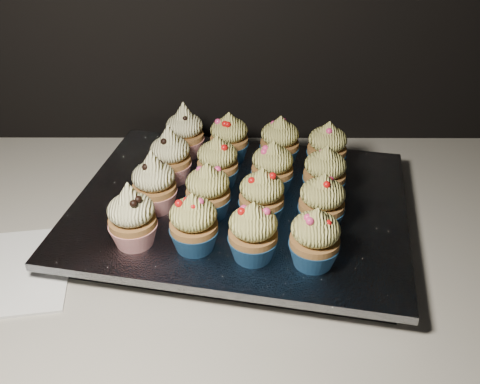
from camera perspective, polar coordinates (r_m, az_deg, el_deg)
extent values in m
cube|color=beige|center=(0.81, 15.28, -5.70)|extent=(2.44, 0.64, 0.04)
cube|color=white|center=(0.78, -23.79, -7.80)|extent=(0.19, 0.19, 0.00)
cube|color=black|center=(0.80, 0.00, -2.33)|extent=(0.50, 0.41, 0.02)
cube|color=silver|center=(0.79, 0.00, -1.33)|extent=(0.54, 0.46, 0.01)
cone|color=#AC171C|center=(0.71, -11.23, -4.35)|extent=(0.06, 0.06, 0.03)
ellipsoid|color=#FFF7B3|center=(0.69, -11.57, -1.86)|extent=(0.06, 0.06, 0.04)
cone|color=#FFF7B3|center=(0.67, -11.83, 0.08)|extent=(0.03, 0.03, 0.03)
cone|color=navy|center=(0.69, -4.87, -4.91)|extent=(0.06, 0.06, 0.03)
ellipsoid|color=#DFD771|center=(0.67, -5.03, -2.37)|extent=(0.06, 0.06, 0.04)
cone|color=#DFD771|center=(0.66, -5.13, -0.74)|extent=(0.03, 0.03, 0.02)
cone|color=navy|center=(0.68, 1.38, -5.91)|extent=(0.06, 0.06, 0.03)
ellipsoid|color=#DFD771|center=(0.65, 1.43, -3.34)|extent=(0.06, 0.06, 0.04)
cone|color=#DFD771|center=(0.64, 1.46, -1.69)|extent=(0.03, 0.03, 0.02)
cone|color=navy|center=(0.67, 7.83, -6.51)|extent=(0.06, 0.06, 0.03)
ellipsoid|color=#DFD771|center=(0.65, 8.09, -3.95)|extent=(0.06, 0.06, 0.04)
cone|color=#DFD771|center=(0.63, 8.25, -2.30)|extent=(0.03, 0.03, 0.02)
cone|color=#AC171C|center=(0.77, -8.98, -0.74)|extent=(0.06, 0.06, 0.03)
ellipsoid|color=#FFF7B3|center=(0.75, -9.23, 1.65)|extent=(0.06, 0.06, 0.04)
cone|color=#FFF7B3|center=(0.74, -9.42, 3.50)|extent=(0.03, 0.03, 0.03)
cone|color=navy|center=(0.75, -3.37, -1.44)|extent=(0.06, 0.06, 0.03)
ellipsoid|color=#DFD771|center=(0.73, -3.47, 1.00)|extent=(0.06, 0.06, 0.04)
cone|color=#DFD771|center=(0.72, -3.53, 2.55)|extent=(0.03, 0.03, 0.02)
cone|color=navy|center=(0.74, 2.29, -2.02)|extent=(0.06, 0.06, 0.03)
ellipsoid|color=#DFD771|center=(0.72, 2.36, 0.44)|extent=(0.06, 0.06, 0.04)
cone|color=#DFD771|center=(0.70, 2.40, 2.01)|extent=(0.03, 0.03, 0.02)
cone|color=navy|center=(0.73, 8.57, -2.62)|extent=(0.06, 0.06, 0.03)
ellipsoid|color=#DFD771|center=(0.71, 8.82, -0.17)|extent=(0.06, 0.06, 0.04)
cone|color=#DFD771|center=(0.70, 8.98, 1.40)|extent=(0.03, 0.03, 0.02)
cone|color=#AC171C|center=(0.83, -7.30, 2.23)|extent=(0.06, 0.06, 0.03)
ellipsoid|color=#FFF7B3|center=(0.81, -7.49, 4.51)|extent=(0.06, 0.06, 0.04)
cone|color=#FFF7B3|center=(0.80, -7.64, 6.26)|extent=(0.03, 0.03, 0.03)
cone|color=navy|center=(0.81, -2.36, 1.70)|extent=(0.06, 0.06, 0.03)
ellipsoid|color=#DFD771|center=(0.79, -2.42, 4.02)|extent=(0.06, 0.06, 0.04)
cone|color=#DFD771|center=(0.78, -2.46, 5.48)|extent=(0.03, 0.03, 0.02)
cone|color=navy|center=(0.80, 3.42, 1.12)|extent=(0.06, 0.06, 0.03)
ellipsoid|color=#DFD771|center=(0.78, 3.51, 3.47)|extent=(0.06, 0.06, 0.04)
cone|color=#DFD771|center=(0.77, 3.57, 4.95)|extent=(0.03, 0.03, 0.02)
cone|color=navy|center=(0.80, 8.87, 0.54)|extent=(0.06, 0.06, 0.03)
ellipsoid|color=#DFD771|center=(0.78, 9.11, 2.88)|extent=(0.06, 0.06, 0.04)
cone|color=#DFD771|center=(0.76, 9.26, 4.36)|extent=(0.03, 0.03, 0.02)
cone|color=#AC171C|center=(0.90, -5.81, 4.90)|extent=(0.06, 0.06, 0.03)
ellipsoid|color=#FFF7B3|center=(0.88, -5.95, 7.07)|extent=(0.06, 0.06, 0.04)
cone|color=#FFF7B3|center=(0.87, -6.06, 8.72)|extent=(0.03, 0.03, 0.03)
cone|color=navy|center=(0.88, -1.15, 4.41)|extent=(0.06, 0.06, 0.03)
ellipsoid|color=#DFD771|center=(0.86, -1.18, 6.61)|extent=(0.06, 0.06, 0.04)
cone|color=#DFD771|center=(0.85, -1.20, 7.99)|extent=(0.03, 0.03, 0.02)
cone|color=navy|center=(0.87, 4.19, 3.97)|extent=(0.06, 0.06, 0.03)
ellipsoid|color=#DFD771|center=(0.85, 4.30, 6.19)|extent=(0.06, 0.06, 0.04)
cone|color=#DFD771|center=(0.84, 4.36, 7.57)|extent=(0.03, 0.03, 0.02)
cone|color=navy|center=(0.86, 9.13, 3.32)|extent=(0.06, 0.06, 0.03)
ellipsoid|color=#DFD771|center=(0.84, 9.36, 5.55)|extent=(0.06, 0.06, 0.04)
cone|color=#DFD771|center=(0.83, 9.50, 6.94)|extent=(0.03, 0.03, 0.02)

